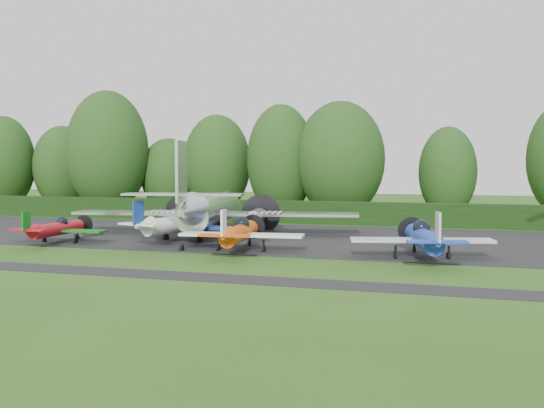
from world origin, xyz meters
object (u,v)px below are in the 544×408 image
(light_plane_red, at_px, (57,229))
(light_plane_orange, at_px, (240,233))
(light_plane_blue, at_px, (423,238))
(transport_plane, at_px, (210,210))
(light_plane_white, at_px, (179,224))

(light_plane_red, relative_size, light_plane_orange, 0.85)
(light_plane_blue, bearing_deg, light_plane_orange, -166.92)
(light_plane_orange, xyz_separation_m, light_plane_blue, (10.63, 0.07, 0.05))
(transport_plane, distance_m, light_plane_white, 4.01)
(transport_plane, height_order, light_plane_white, transport_plane)
(light_plane_white, distance_m, light_plane_orange, 6.57)
(transport_plane, relative_size, light_plane_red, 3.22)
(transport_plane, bearing_deg, light_plane_white, -89.44)
(light_plane_white, distance_m, light_plane_blue, 16.55)
(transport_plane, height_order, light_plane_red, transport_plane)
(light_plane_orange, bearing_deg, light_plane_blue, 6.57)
(light_plane_orange, relative_size, light_plane_blue, 0.96)
(transport_plane, xyz_separation_m, light_plane_red, (-8.02, -7.00, -0.91))
(light_plane_white, height_order, light_plane_blue, light_plane_white)
(light_plane_red, distance_m, light_plane_blue, 23.60)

